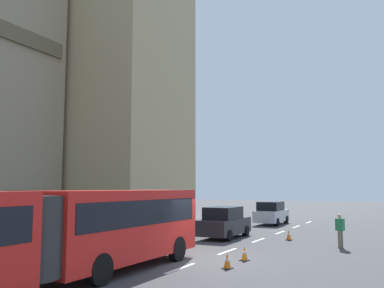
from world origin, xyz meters
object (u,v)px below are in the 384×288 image
at_px(sedan_trailing, 272,213).
at_px(traffic_cone_middle, 244,254).
at_px(traffic_cone_east, 289,235).
at_px(articulated_bus, 22,233).
at_px(sedan_lead, 225,222).
at_px(pedestrian_near_cones, 340,229).
at_px(traffic_cone_west, 227,261).

bearing_deg(sedan_trailing, traffic_cone_middle, -167.28).
bearing_deg(traffic_cone_east, articulated_bus, 167.35).
height_order(articulated_bus, traffic_cone_east, articulated_bus).
relative_size(articulated_bus, sedan_lead, 3.76).
xyz_separation_m(sedan_lead, pedestrian_near_cones, (-1.15, -6.75, -0.00)).
bearing_deg(traffic_cone_east, pedestrian_near_cones, -121.82).
relative_size(sedan_trailing, traffic_cone_east, 7.59).
bearing_deg(pedestrian_near_cones, traffic_cone_east, 58.18).
bearing_deg(traffic_cone_middle, articulated_bus, 156.70).
bearing_deg(pedestrian_near_cones, sedan_lead, 80.31).
height_order(sedan_lead, traffic_cone_west, sedan_lead).
distance_m(traffic_cone_middle, traffic_cone_east, 7.44).
height_order(traffic_cone_west, traffic_cone_east, same).
bearing_deg(traffic_cone_middle, sedan_trailing, 12.72).
distance_m(traffic_cone_west, traffic_cone_east, 9.35).
height_order(articulated_bus, pedestrian_near_cones, articulated_bus).
xyz_separation_m(traffic_cone_west, traffic_cone_east, (9.35, 0.05, 0.00)).
relative_size(traffic_cone_east, pedestrian_near_cones, 0.34).
distance_m(sedan_trailing, pedestrian_near_cones, 13.22).
relative_size(traffic_cone_west, traffic_cone_middle, 1.00).
height_order(sedan_trailing, traffic_cone_west, sedan_trailing).
bearing_deg(sedan_lead, pedestrian_near_cones, -99.69).
bearing_deg(articulated_bus, sedan_trailing, 0.58).
bearing_deg(traffic_cone_middle, pedestrian_near_cones, -28.82).
xyz_separation_m(articulated_bus, sedan_lead, (14.92, 0.15, -0.83)).
distance_m(sedan_lead, sedan_trailing, 10.15).
relative_size(sedan_lead, sedan_trailing, 1.00).
bearing_deg(sedan_trailing, sedan_lead, -179.43).
relative_size(sedan_lead, traffic_cone_east, 7.59).
relative_size(articulated_bus, traffic_cone_east, 28.49).
height_order(articulated_bus, sedan_trailing, articulated_bus).
bearing_deg(traffic_cone_middle, sedan_lead, 28.96).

